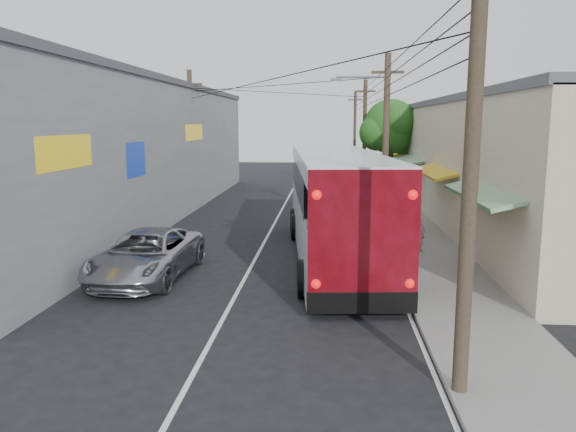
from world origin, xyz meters
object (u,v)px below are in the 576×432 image
parked_car_far (355,186)px  pedestrian_near (418,230)px  pedestrian_far (386,211)px  coach_bus (336,204)px  parked_car_mid (347,198)px  parked_suv (352,208)px  jeepney (147,255)px

parked_car_far → pedestrian_near: 17.41m
parked_car_far → pedestrian_far: bearing=-81.7°
coach_bus → parked_car_far: (1.61, 18.21, -1.37)m
parked_car_mid → parked_car_far: parked_car_far is taller
parked_suv → parked_car_far: parked_suv is taller
coach_bus → jeepney: 7.14m
parked_car_mid → pedestrian_far: 7.12m
pedestrian_far → parked_suv: bearing=-43.8°
coach_bus → parked_suv: 7.94m
parked_car_far → jeepney: bearing=-105.1°
jeepney → parked_car_far: size_ratio=1.35×
pedestrian_near → parked_car_mid: bearing=-53.1°
jeepney → parked_car_far: 22.91m
parked_car_mid → pedestrian_near: pedestrian_near is taller
jeepney → parked_car_mid: size_ratio=1.42×
parked_suv → jeepney: bearing=-116.3°
pedestrian_near → pedestrian_far: pedestrian_far is taller
coach_bus → parked_car_far: bearing=79.9°
parked_suv → pedestrian_near: 7.25m
coach_bus → parked_car_far: 18.34m
parked_suv → pedestrian_far: size_ratio=2.81×
jeepney → pedestrian_far: 12.14m
jeepney → pedestrian_far: pedestrian_far is taller
pedestrian_near → pedestrian_far: (-0.79, 4.35, 0.09)m
parked_suv → pedestrian_near: bearing=-65.5°
parked_car_far → coach_bus: bearing=-90.3°
parked_suv → parked_car_far: (0.65, 10.45, -0.04)m
parked_suv → parked_car_mid: 4.40m
parked_car_far → pedestrian_near: (1.59, -17.33, 0.23)m
parked_suv → parked_car_far: 10.47m
pedestrian_far → jeepney: bearing=61.2°
jeepney → parked_car_mid: bearing=68.6°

